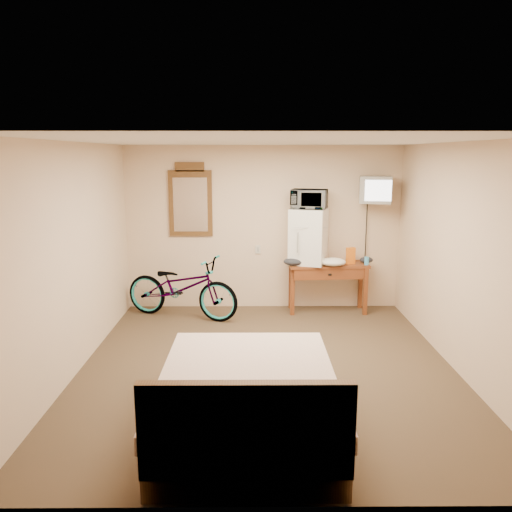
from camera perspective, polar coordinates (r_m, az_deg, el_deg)
name	(u,v)px	position (r m, az deg, el deg)	size (l,w,h in m)	color
room	(267,259)	(5.41, 1.32, -0.35)	(4.60, 4.64, 2.50)	#443022
desk	(328,273)	(7.59, 8.23, -1.91)	(1.22, 0.53, 0.75)	brown
mini_fridge	(308,236)	(7.49, 6.01, 2.26)	(0.64, 0.62, 0.83)	white
microwave	(309,199)	(7.42, 6.10, 6.49)	(0.51, 0.35, 0.28)	white
snack_bag	(351,256)	(7.62, 10.77, 0.05)	(0.12, 0.07, 0.25)	orange
blue_cup	(367,261)	(7.59, 12.53, -0.54)	(0.07, 0.07, 0.12)	#44AAEA
cloth_cream	(333,262)	(7.43, 8.79, -0.67)	(0.38, 0.29, 0.12)	silver
cloth_dark_a	(294,262)	(7.40, 4.32, -0.64)	(0.30, 0.23, 0.11)	black
cloth_dark_b	(366,260)	(7.73, 12.49, -0.44)	(0.20, 0.16, 0.09)	black
crt_television	(375,190)	(7.55, 13.45, 7.38)	(0.51, 0.60, 0.39)	black
wall_mirror	(190,201)	(7.66, -7.50, 6.30)	(0.66, 0.04, 1.11)	brown
bicycle	(182,287)	(7.38, -8.48, -3.53)	(0.61, 1.75, 0.92)	black
bed	(248,402)	(4.43, -0.96, -16.31)	(1.50, 1.99, 0.90)	brown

